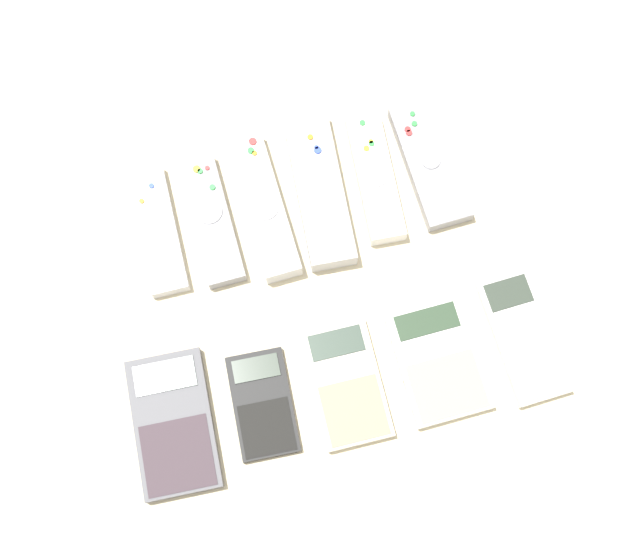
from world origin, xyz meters
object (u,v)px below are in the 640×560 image
object	(u,v)px
remote_5	(430,164)
remote_3	(319,190)
remote_0	(158,231)
calculator_0	(174,424)
calculator_1	(263,404)
calculator_2	(346,384)
remote_1	(212,220)
calculator_4	(523,336)
remote_2	(264,205)
remote_4	(375,178)
calculator_3	(438,361)

from	to	relation	value
remote_5	remote_3	bearing A→B (deg)	178.07
remote_0	calculator_0	size ratio (longest dim) A/B	0.98
calculator_1	calculator_2	bearing A→B (deg)	1.95
remote_1	calculator_4	bearing A→B (deg)	-36.96
calculator_0	calculator_4	xyz separation A→B (m)	(0.40, 0.00, -0.00)
calculator_1	calculator_2	size ratio (longest dim) A/B	0.88
remote_0	remote_5	world-z (taller)	remote_5
remote_2	remote_4	distance (m)	0.13
calculator_2	calculator_1	bearing A→B (deg)	179.65
remote_3	calculator_2	xyz separation A→B (m)	(-0.03, -0.23, -0.01)
remote_4	calculator_0	bearing A→B (deg)	-138.69
remote_1	remote_5	world-z (taller)	same
remote_2	calculator_2	distance (m)	0.23
remote_0	calculator_1	distance (m)	0.23
calculator_2	calculator_4	world-z (taller)	same
remote_4	calculator_2	world-z (taller)	remote_4
calculator_2	remote_4	bearing A→B (deg)	67.87
remote_1	remote_2	size ratio (longest dim) A/B	0.88
remote_2	remote_4	xyz separation A→B (m)	(0.13, 0.00, -0.00)
remote_1	calculator_1	size ratio (longest dim) A/B	1.32
calculator_1	calculator_2	distance (m)	0.09
remote_4	calculator_2	size ratio (longest dim) A/B	1.18
remote_3	remote_5	bearing A→B (deg)	3.86
calculator_0	remote_2	bearing A→B (deg)	57.78
calculator_0	calculator_1	world-z (taller)	calculator_0
remote_1	remote_2	distance (m)	0.06
calculator_1	calculator_3	bearing A→B (deg)	2.39
calculator_2	remote_0	bearing A→B (deg)	126.73
remote_4	calculator_4	distance (m)	0.25
calculator_0	calculator_2	size ratio (longest dim) A/B	1.16
remote_0	remote_3	distance (m)	0.19
calculator_1	calculator_2	xyz separation A→B (m)	(0.09, -0.00, 0.00)
remote_1	calculator_3	xyz separation A→B (m)	(0.21, -0.22, -0.00)
calculator_2	remote_2	bearing A→B (deg)	100.63
remote_3	calculator_1	bearing A→B (deg)	-114.79
remote_1	remote_5	distance (m)	0.26
calculator_3	remote_1	bearing A→B (deg)	131.85
remote_1	remote_5	size ratio (longest dim) A/B	1.00
remote_3	calculator_2	bearing A→B (deg)	-93.44
remote_0	remote_4	distance (m)	0.26
remote_2	remote_5	distance (m)	0.20
remote_5	calculator_3	world-z (taller)	remote_5
remote_5	calculator_2	size ratio (longest dim) A/B	1.17
remote_2	remote_5	size ratio (longest dim) A/B	1.14
remote_0	remote_3	bearing A→B (deg)	0.54
remote_0	remote_4	world-z (taller)	remote_4
calculator_0	remote_0	bearing A→B (deg)	85.48
remote_2	remote_5	world-z (taller)	remote_2
remote_1	calculator_0	size ratio (longest dim) A/B	1.01
remote_1	remote_0	bearing A→B (deg)	176.05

